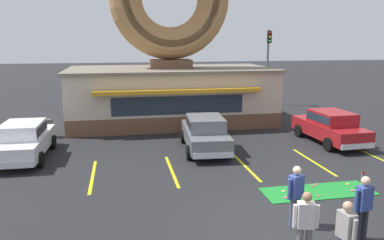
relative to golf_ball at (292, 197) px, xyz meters
The scene contains 28 objects.
ground_plane 2.00m from the golf_ball, 122.75° to the right, with size 160.00×160.00×0.00m, color #232326.
donut_shop_building 13.00m from the golf_ball, 100.29° to the left, with size 12.30×6.75×10.96m.
putting_mat 1.14m from the golf_ball, 16.38° to the left, with size 3.76×1.30×0.03m, color #1E842D.
mini_donut_near_left 0.87m from the golf_ball, ahead, with size 0.13×0.13×0.04m, color #A5724C.
mini_donut_near_right 0.50m from the golf_ball, 97.88° to the left, with size 0.13×0.13×0.04m, color #E5C666.
mini_donut_mid_left 2.50m from the golf_ball, 15.28° to the left, with size 0.13×0.13×0.04m, color #E5C666.
mini_donut_mid_centre 2.83m from the golf_ball, ahead, with size 0.13×0.13×0.04m, color #D17F47.
mini_donut_mid_right 1.55m from the golf_ball, 32.48° to the left, with size 0.13×0.13×0.04m, color #D8667F.
mini_donut_far_left 0.57m from the golf_ball, 61.23° to the left, with size 0.13×0.13×0.04m, color #E5C666.
mini_donut_far_centre 0.23m from the golf_ball, behind, with size 0.13×0.13×0.04m, color #D8667F.
mini_donut_far_right 2.23m from the golf_ball, ahead, with size 0.13×0.13×0.04m, color #D8667F.
mini_donut_extra 1.31m from the golf_ball, 33.46° to the left, with size 0.13×0.13×0.04m, color #A5724C.
golf_ball is the anchor object (origin of this frame).
putting_flag_pin 2.81m from the golf_ball, ahead, with size 0.13×0.01×0.55m.
car_red 7.67m from the golf_ball, 50.89° to the left, with size 2.11×4.62×1.60m.
car_white 11.23m from the golf_ball, 147.27° to the left, with size 2.03×4.58×1.60m.
car_grey 6.08m from the golf_ball, 104.91° to the left, with size 2.22×4.67×1.60m.
pedestrian_blue_sweater_man 3.63m from the golf_ball, 111.65° to the right, with size 0.58×0.32×1.68m.
pedestrian_hooded_kid 4.01m from the golf_ball, 99.81° to the right, with size 0.29×0.59×1.66m.
pedestrian_leather_jacket_man 2.07m from the golf_ball, 114.25° to the right, with size 0.56×0.36×1.72m.
pedestrian_clipboard_woman 2.92m from the golf_ball, 78.37° to the right, with size 0.58×0.31×1.71m.
trash_bin 13.32m from the golf_ball, 133.24° to the left, with size 0.57×0.57×0.97m.
traffic_light_pole 18.46m from the golf_ball, 70.69° to the left, with size 0.28×0.47×5.80m.
parking_stripe_far_left 7.26m from the golf_ball, 152.77° to the left, with size 0.12×3.60×0.01m, color yellow.
parking_stripe_left 4.79m from the golf_ball, 136.12° to the left, with size 0.12×3.60×0.01m, color yellow.
parking_stripe_mid_left 3.35m from the golf_ball, 97.78° to the left, with size 0.12×3.60×0.01m, color yellow.
parking_stripe_centre 4.19m from the golf_ball, 52.53° to the left, with size 0.12×3.60×0.01m, color yellow.
parking_stripe_mid_right 6.46m from the golf_ball, 30.91° to the left, with size 0.12×3.60×0.01m, color yellow.
Camera 1 is at (-4.23, -8.77, 4.99)m, focal length 35.00 mm.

